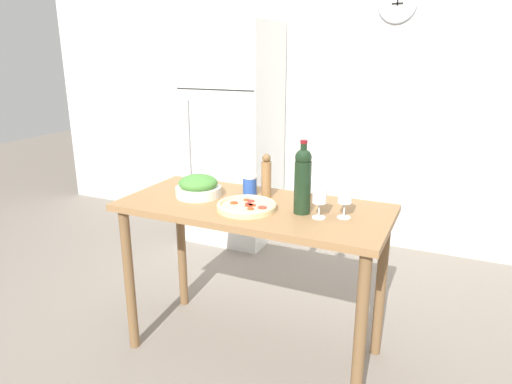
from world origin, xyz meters
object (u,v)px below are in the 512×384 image
object	(u,v)px
wine_bottle	(303,179)
wine_glass_far	(345,197)
pepper_mill	(266,177)
salt_canister	(250,185)
refrigerator	(234,135)
wine_glass_near	(320,197)
salad_bowl	(198,187)
homemade_pizza	(248,206)

from	to	relation	value
wine_bottle	wine_glass_far	size ratio (longest dim) A/B	2.39
pepper_mill	salt_canister	size ratio (longest dim) A/B	2.20
refrigerator	wine_glass_near	distance (m)	2.00
wine_glass_near	salad_bowl	world-z (taller)	wine_glass_near
pepper_mill	salad_bowl	bearing A→B (deg)	-158.41
pepper_mill	salt_canister	world-z (taller)	pepper_mill
wine_bottle	salt_canister	bearing A→B (deg)	155.64
salt_canister	wine_glass_far	bearing A→B (deg)	-14.50
pepper_mill	homemade_pizza	xyz separation A→B (m)	(-0.00, -0.23, -0.10)
wine_glass_near	pepper_mill	bearing A→B (deg)	151.10
pepper_mill	wine_glass_near	bearing A→B (deg)	-28.90
wine_glass_far	pepper_mill	world-z (taller)	pepper_mill
refrigerator	wine_glass_near	bearing A→B (deg)	-51.00
refrigerator	pepper_mill	size ratio (longest dim) A/B	7.79
wine_bottle	pepper_mill	xyz separation A→B (m)	(-0.26, 0.16, -0.05)
wine_bottle	wine_glass_near	size ratio (longest dim) A/B	2.39
wine_glass_far	pepper_mill	size ratio (longest dim) A/B	0.63
refrigerator	salt_canister	bearing A→B (deg)	-59.51
pepper_mill	homemade_pizza	bearing A→B (deg)	-90.87
wine_bottle	wine_glass_far	world-z (taller)	wine_bottle
pepper_mill	salt_canister	distance (m)	0.12
refrigerator	salad_bowl	bearing A→B (deg)	-69.79
wine_bottle	pepper_mill	bearing A→B (deg)	148.07
wine_glass_near	pepper_mill	xyz separation A→B (m)	(-0.36, 0.20, 0.01)
refrigerator	homemade_pizza	size ratio (longest dim) A/B	6.23
wine_bottle	homemade_pizza	distance (m)	0.32
refrigerator	homemade_pizza	bearing A→B (deg)	-60.56
wine_glass_near	salad_bowl	distance (m)	0.71
refrigerator	salt_canister	world-z (taller)	refrigerator
homemade_pizza	wine_glass_near	bearing A→B (deg)	4.71
refrigerator	pepper_mill	distance (m)	1.63
wine_glass_far	salad_bowl	size ratio (longest dim) A/B	0.61
salad_bowl	salt_canister	xyz separation A→B (m)	(0.25, 0.14, 0.00)
refrigerator	wine_glass_near	world-z (taller)	refrigerator
wine_bottle	pepper_mill	world-z (taller)	wine_bottle
salt_canister	wine_bottle	bearing A→B (deg)	-24.36
wine_glass_near	salt_canister	world-z (taller)	wine_glass_near
salad_bowl	salt_canister	world-z (taller)	salad_bowl
refrigerator	salad_bowl	size ratio (longest dim) A/B	7.52
salt_canister	homemade_pizza	bearing A→B (deg)	-67.19
salad_bowl	wine_glass_near	bearing A→B (deg)	-4.95
refrigerator	homemade_pizza	xyz separation A→B (m)	(0.90, -1.59, -0.05)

